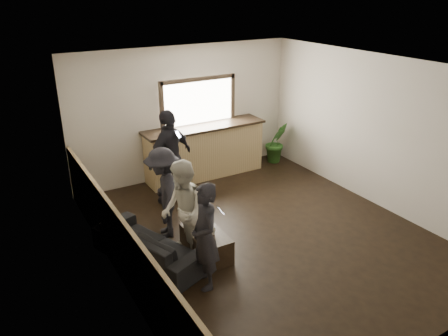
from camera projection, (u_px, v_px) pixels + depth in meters
ground at (264, 233)px, 7.43m from camera, size 5.00×6.00×0.01m
room_shell at (227, 161)px, 6.52m from camera, size 5.01×6.01×2.80m
bar_counter at (204, 148)px, 9.47m from camera, size 2.70×0.68×2.13m
sofa at (150, 244)px, 6.61m from camera, size 1.36×2.03×0.55m
coffee_table at (206, 244)px, 6.76m from camera, size 0.52×0.91×0.40m
cup_a at (192, 226)px, 6.76m from camera, size 0.16×0.16×0.11m
cup_b at (213, 231)px, 6.62m from camera, size 0.12×0.12×0.10m
potted_plant at (276, 142)px, 10.29m from camera, size 0.58×0.49×0.96m
person_a at (205, 237)px, 5.87m from camera, size 0.50×0.62×1.55m
person_b at (183, 212)px, 6.46m from camera, size 0.77×0.90×1.59m
person_c at (164, 193)px, 7.09m from camera, size 0.85×1.13×1.55m
person_d at (170, 158)px, 8.17m from camera, size 1.17×0.84×1.84m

